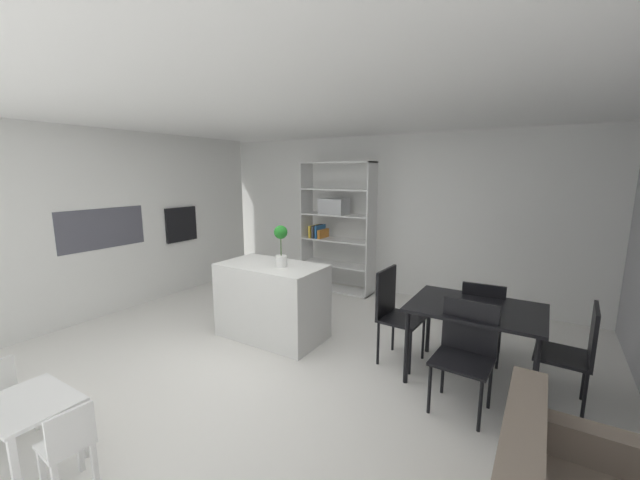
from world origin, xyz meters
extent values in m
plane|color=silver|center=(0.00, 0.00, 0.00)|extent=(9.36, 9.36, 0.00)
cube|color=white|center=(0.00, 0.00, 2.59)|extent=(6.80, 6.07, 0.06)
cube|color=white|center=(0.00, 3.00, 1.28)|extent=(6.80, 0.06, 2.56)
cube|color=white|center=(-3.02, 0.00, 1.28)|extent=(0.65, 5.47, 2.56)
cube|color=#4C4C56|center=(-2.69, -0.02, 1.22)|extent=(0.01, 1.17, 0.55)
cube|color=black|center=(-2.67, 1.25, 1.13)|extent=(0.04, 0.58, 0.56)
cylinder|color=#B7BABC|center=(-2.71, 1.25, 1.36)|extent=(0.02, 0.47, 0.02)
cube|color=white|center=(-0.27, 0.60, 0.45)|extent=(1.25, 0.71, 0.90)
cylinder|color=white|center=(-0.10, 0.58, 0.97)|extent=(0.13, 0.13, 0.13)
cylinder|color=#476633|center=(-0.10, 0.58, 1.14)|extent=(0.01, 0.01, 0.21)
sphere|color=#217925|center=(-0.10, 0.58, 1.31)|extent=(0.16, 0.16, 0.16)
cube|color=white|center=(-1.10, 2.63, 1.07)|extent=(0.02, 0.37, 2.14)
cube|color=white|center=(0.12, 2.63, 1.07)|extent=(0.02, 0.37, 2.14)
cube|color=white|center=(-0.49, 2.63, 2.13)|extent=(1.25, 0.37, 0.02)
cube|color=white|center=(-0.49, 2.63, 0.01)|extent=(1.25, 0.37, 0.02)
cube|color=white|center=(-0.49, 2.63, 0.44)|extent=(1.20, 0.37, 0.02)
cube|color=white|center=(-0.49, 2.63, 0.86)|extent=(1.20, 0.37, 0.02)
cube|color=white|center=(-0.49, 2.63, 1.28)|extent=(1.20, 0.37, 0.02)
cube|color=white|center=(-0.49, 2.63, 1.70)|extent=(1.20, 0.37, 0.02)
cube|color=gold|center=(-0.95, 2.63, 0.98)|extent=(0.04, 0.31, 0.20)
cube|color=#38383D|center=(-0.89, 2.63, 0.98)|extent=(0.04, 0.31, 0.22)
cube|color=#2D6BAD|center=(-0.82, 2.63, 0.98)|extent=(0.03, 0.31, 0.21)
cube|color=orange|center=(-0.76, 2.63, 0.95)|extent=(0.05, 0.31, 0.15)
cube|color=#B7BABC|center=(-0.56, 2.63, 1.42)|extent=(0.44, 0.32, 0.26)
cube|color=white|center=(-0.41, -1.85, 0.44)|extent=(0.62, 0.48, 0.03)
cube|color=white|center=(-0.14, -2.05, 0.21)|extent=(0.04, 0.04, 0.42)
cube|color=white|center=(-0.68, -1.64, 0.21)|extent=(0.04, 0.04, 0.42)
cube|color=white|center=(-0.14, -1.64, 0.21)|extent=(0.04, 0.04, 0.42)
cube|color=white|center=(0.06, -1.85, 0.32)|extent=(0.28, 0.28, 0.02)
cube|color=white|center=(0.18, -1.85, 0.46)|extent=(0.04, 0.26, 0.26)
cube|color=white|center=(-0.04, -1.73, 0.16)|extent=(0.03, 0.03, 0.31)
cube|color=white|center=(-0.05, -1.94, 0.16)|extent=(0.03, 0.03, 0.31)
cube|color=white|center=(0.18, -1.75, 0.16)|extent=(0.03, 0.03, 0.31)
cube|color=white|center=(-0.88, -1.85, 0.30)|extent=(0.33, 0.33, 0.02)
cube|color=white|center=(-0.76, -1.71, 0.14)|extent=(0.03, 0.03, 0.29)
cube|color=white|center=(-1.02, -1.72, 0.14)|extent=(0.03, 0.03, 0.29)
cube|color=black|center=(1.99, 0.82, 0.73)|extent=(1.17, 0.85, 0.03)
cylinder|color=black|center=(1.46, 0.45, 0.36)|extent=(0.04, 0.04, 0.72)
cylinder|color=black|center=(2.52, 0.45, 0.36)|extent=(0.04, 0.04, 0.72)
cylinder|color=black|center=(1.46, 1.18, 0.36)|extent=(0.04, 0.04, 0.72)
cylinder|color=black|center=(2.52, 1.18, 0.36)|extent=(0.04, 0.04, 0.72)
cube|color=black|center=(2.70, 0.82, 0.45)|extent=(0.44, 0.45, 0.03)
cube|color=black|center=(2.89, 0.81, 0.69)|extent=(0.05, 0.44, 0.46)
cylinder|color=black|center=(2.53, 1.01, 0.22)|extent=(0.03, 0.03, 0.43)
cylinder|color=black|center=(2.51, 0.64, 0.22)|extent=(0.03, 0.03, 0.43)
cylinder|color=black|center=(2.88, 1.00, 0.22)|extent=(0.03, 0.03, 0.43)
cylinder|color=black|center=(2.87, 0.62, 0.22)|extent=(0.03, 0.03, 0.43)
cube|color=black|center=(1.99, 1.36, 0.44)|extent=(0.44, 0.47, 0.03)
cube|color=black|center=(2.00, 1.16, 0.67)|extent=(0.41, 0.06, 0.42)
cylinder|color=black|center=(2.15, 1.57, 0.22)|extent=(0.03, 0.03, 0.43)
cylinder|color=black|center=(1.80, 1.54, 0.22)|extent=(0.03, 0.03, 0.43)
cylinder|color=black|center=(2.18, 1.19, 0.22)|extent=(0.03, 0.03, 0.43)
cylinder|color=black|center=(1.83, 1.16, 0.22)|extent=(0.03, 0.03, 0.43)
cube|color=black|center=(1.99, 0.27, 0.44)|extent=(0.48, 0.44, 0.03)
cube|color=black|center=(2.00, 0.46, 0.68)|extent=(0.46, 0.06, 0.46)
cylinder|color=black|center=(1.78, 0.11, 0.22)|extent=(0.03, 0.03, 0.43)
cylinder|color=black|center=(2.18, 0.08, 0.22)|extent=(0.03, 0.03, 0.43)
cylinder|color=black|center=(1.80, 0.46, 0.22)|extent=(0.03, 0.03, 0.43)
cylinder|color=black|center=(2.20, 0.44, 0.22)|extent=(0.03, 0.03, 0.43)
cube|color=black|center=(1.28, 0.82, 0.48)|extent=(0.43, 0.46, 0.03)
cube|color=black|center=(1.10, 0.83, 0.74)|extent=(0.05, 0.44, 0.50)
cylinder|color=black|center=(1.45, 0.62, 0.23)|extent=(0.03, 0.03, 0.46)
cylinder|color=black|center=(1.47, 1.00, 0.23)|extent=(0.03, 0.03, 0.46)
cylinder|color=black|center=(1.10, 0.64, 0.23)|extent=(0.03, 0.03, 0.46)
cylinder|color=black|center=(1.12, 1.02, 0.23)|extent=(0.03, 0.03, 0.46)
cube|color=gray|center=(2.87, -0.44, 0.51)|extent=(0.67, 0.14, 0.20)
camera|label=1|loc=(2.49, -2.77, 1.98)|focal=21.03mm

